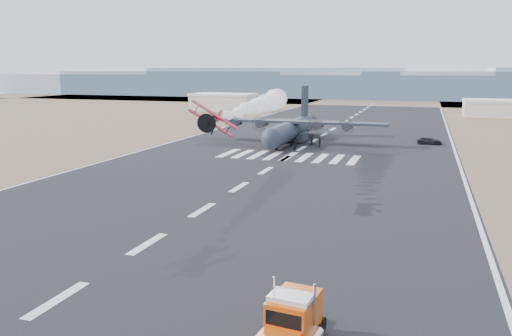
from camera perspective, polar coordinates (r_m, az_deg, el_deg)
The scene contains 23 objects.
ground at distance 47.42m, azimuth -12.31°, elevation -8.48°, with size 500.00×500.00×0.00m, color black.
scrub_far at distance 269.58m, azimuth 13.81°, elevation 7.47°, with size 500.00×80.00×0.00m, color olive.
runway_markings at distance 102.08m, azimuth 5.21°, elevation 2.23°, with size 60.00×260.00×0.01m, color silver, non-canonical shape.
ridge_seg_a at distance 369.70m, azimuth -17.75°, elevation 9.18°, with size 150.00×50.00×13.00m, color #8A9CAF.
ridge_seg_b at distance 335.38m, azimuth -8.64°, elevation 9.60°, with size 150.00×50.00×15.00m, color #8A9CAF.
ridge_seg_c at distance 311.03m, azimuth 2.22°, elevation 9.79°, with size 150.00×50.00×17.00m, color #8A9CAF.
ridge_seg_d at distance 299.16m, azimuth 14.39°, elevation 9.02°, with size 150.00×50.00×13.00m, color #8A9CAF.
ridge_seg_e at distance 301.09m, azimuth 26.95°, elevation 8.37°, with size 150.00×50.00×15.00m, color #8A9CAF.
hangar_left at distance 198.42m, azimuth -3.71°, elevation 7.55°, with size 24.50×14.50×6.70m.
hangar_right at distance 189.86m, azimuth 25.65°, elevation 6.20°, with size 20.50×12.50×5.90m.
semi_truck at distance 29.58m, azimuth 3.98°, elevation -17.23°, with size 3.08×7.67×3.40m.
aerobatic_biplane at distance 57.90m, azimuth -5.06°, elevation 5.54°, with size 5.32×5.48×4.36m.
smoke_trail at distance 87.07m, azimuth 1.50°, elevation 7.62°, with size 5.17×37.44×3.82m.
transport_aircraft at distance 111.49m, azimuth 4.18°, elevation 4.62°, with size 41.83×34.51×12.13m.
support_vehicle at distance 114.03m, azimuth 19.22°, elevation 2.96°, with size 2.43×5.28×1.47m, color black.
crew_a at distance 103.36m, azimuth 2.46°, elevation 2.85°, with size 0.61×0.50×1.68m, color black.
crew_b at distance 100.59m, azimuth 4.38°, elevation 2.64°, with size 0.90×0.55×1.85m, color black.
crew_c at distance 101.15m, azimuth 4.44°, elevation 2.67°, with size 1.15×0.53×1.78m, color black.
crew_d at distance 105.32m, azimuth 7.28°, elevation 2.98°, with size 1.10×0.56×1.88m, color black.
crew_e at distance 106.96m, azimuth 6.36°, elevation 3.12°, with size 0.92×0.57×1.89m, color black.
crew_f at distance 105.95m, azimuth 4.51°, elevation 3.07°, with size 1.70×0.55×1.83m, color black.
crew_g at distance 104.53m, azimuth 2.79°, elevation 2.91°, with size 0.57×0.47×1.57m, color black.
crew_h at distance 105.13m, azimuth 4.50°, elevation 2.99°, with size 0.86×0.53×1.77m, color black.
Camera 1 is at (23.47, -38.10, 15.70)m, focal length 35.00 mm.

